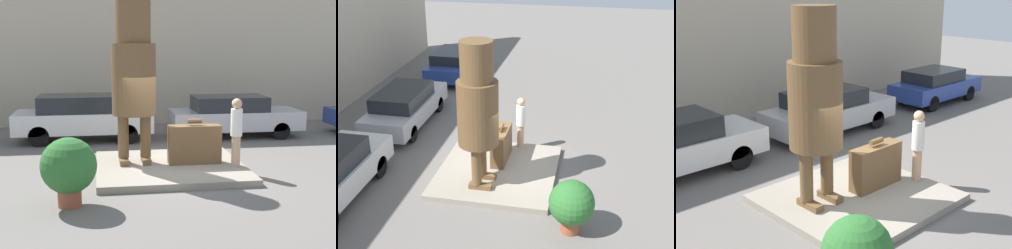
{
  "view_description": "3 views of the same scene",
  "coord_description": "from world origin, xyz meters",
  "views": [
    {
      "loc": [
        -1.86,
        -11.98,
        3.32
      ],
      "look_at": [
        -0.07,
        -0.15,
        1.28
      ],
      "focal_mm": 50.0,
      "sensor_mm": 36.0,
      "label": 1
    },
    {
      "loc": [
        -12.51,
        -2.84,
        7.49
      ],
      "look_at": [
        0.03,
        -0.26,
        1.71
      ],
      "focal_mm": 50.0,
      "sensor_mm": 36.0,
      "label": 2
    },
    {
      "loc": [
        -7.09,
        -6.95,
        4.96
      ],
      "look_at": [
        -0.15,
        0.28,
        1.85
      ],
      "focal_mm": 50.0,
      "sensor_mm": 36.0,
      "label": 3
    }
  ],
  "objects": [
    {
      "name": "planter_pot",
      "position": [
        -2.49,
        -2.46,
        0.83
      ],
      "size": [
        1.17,
        1.17,
        1.45
      ],
      "color": "brown",
      "rests_on": "ground_plane"
    },
    {
      "name": "parked_car_white",
      "position": [
        -2.42,
        4.37,
        0.85
      ],
      "size": [
        4.71,
        1.79,
        1.6
      ],
      "color": "silver",
      "rests_on": "ground_plane"
    },
    {
      "name": "building_backdrop",
      "position": [
        0.0,
        7.8,
        3.57
      ],
      "size": [
        28.0,
        0.6,
        7.14
      ],
      "color": "beige",
      "rests_on": "ground_plane"
    },
    {
      "name": "ground_plane",
      "position": [
        0.0,
        0.0,
        0.0
      ],
      "size": [
        60.0,
        60.0,
        0.0
      ],
      "primitive_type": "plane",
      "color": "slate"
    },
    {
      "name": "tourist",
      "position": [
        1.69,
        -0.42,
        1.15
      ],
      "size": [
        0.3,
        0.3,
        1.79
      ],
      "color": "tan",
      "rests_on": "pedestal"
    },
    {
      "name": "statue_figure",
      "position": [
        -0.91,
        0.35,
        2.69
      ],
      "size": [
        1.17,
        1.17,
        4.31
      ],
      "color": "brown",
      "rests_on": "pedestal"
    },
    {
      "name": "parked_car_silver",
      "position": [
        3.01,
        4.3,
        0.79
      ],
      "size": [
        4.71,
        1.76,
        1.49
      ],
      "color": "#B7B7BC",
      "rests_on": "ground_plane"
    },
    {
      "name": "giant_suitcase",
      "position": [
        0.67,
        0.02,
        0.69
      ],
      "size": [
        1.41,
        0.43,
        1.21
      ],
      "color": "brown",
      "rests_on": "pedestal"
    },
    {
      "name": "pedestal",
      "position": [
        0.0,
        0.0,
        0.09
      ],
      "size": [
        3.89,
        3.63,
        0.17
      ],
      "color": "gray",
      "rests_on": "ground_plane"
    }
  ]
}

